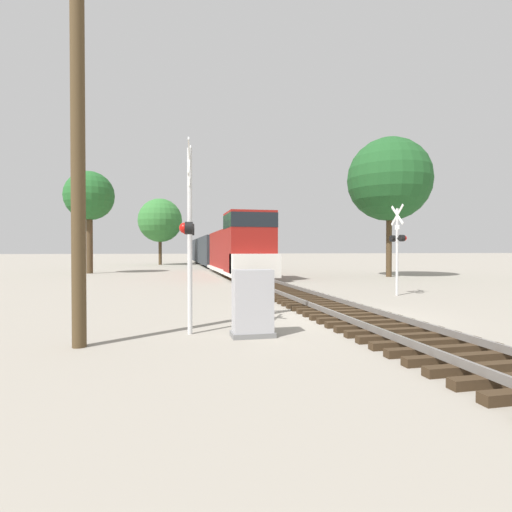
% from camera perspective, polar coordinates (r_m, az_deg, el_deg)
% --- Properties ---
extents(ground_plane, '(400.00, 400.00, 0.00)m').
position_cam_1_polar(ground_plane, '(12.80, 12.81, -8.49)').
color(ground_plane, gray).
extents(rail_track_bed, '(2.60, 160.00, 0.31)m').
position_cam_1_polar(rail_track_bed, '(12.78, 12.81, -7.89)').
color(rail_track_bed, '#382819').
rests_on(rail_track_bed, ground).
extents(freight_train, '(3.11, 44.86, 4.64)m').
position_cam_1_polar(freight_train, '(45.75, -5.65, 0.76)').
color(freight_train, maroon).
rests_on(freight_train, ground).
extents(crossing_signal_near, '(0.41, 1.01, 4.75)m').
position_cam_1_polar(crossing_signal_near, '(9.97, -9.58, 3.66)').
color(crossing_signal_near, silver).
rests_on(crossing_signal_near, ground).
extents(crossing_signal_far, '(0.35, 1.01, 4.12)m').
position_cam_1_polar(crossing_signal_far, '(19.19, 19.57, 1.82)').
color(crossing_signal_far, silver).
rests_on(crossing_signal_far, ground).
extents(relay_cabinet, '(1.03, 0.60, 1.61)m').
position_cam_1_polar(relay_cabinet, '(9.61, -0.49, -6.83)').
color(relay_cabinet, slate).
rests_on(relay_cabinet, ground).
extents(utility_pole, '(1.80, 0.29, 9.82)m').
position_cam_1_polar(utility_pole, '(9.75, -24.12, 18.43)').
color(utility_pole, '#4C3A23').
rests_on(utility_pole, ground).
extents(tree_far_right, '(6.36, 6.36, 10.65)m').
position_cam_1_polar(tree_far_right, '(32.72, 18.51, 10.31)').
color(tree_far_right, '#473521').
rests_on(tree_far_right, ground).
extents(tree_mid_background, '(4.27, 4.27, 8.96)m').
position_cam_1_polar(tree_mid_background, '(38.20, -22.72, 7.84)').
color(tree_mid_background, '#473521').
rests_on(tree_mid_background, ground).
extents(tree_deep_background, '(6.00, 6.00, 9.14)m').
position_cam_1_polar(tree_deep_background, '(56.79, -13.55, 4.96)').
color(tree_deep_background, '#473521').
rests_on(tree_deep_background, ground).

